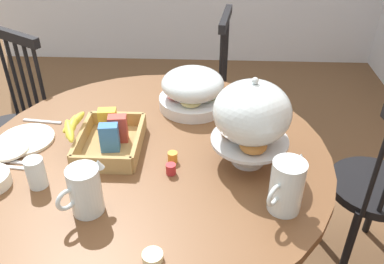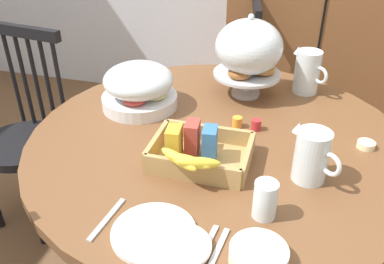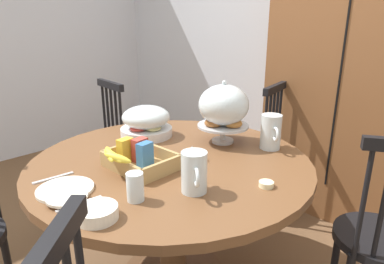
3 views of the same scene
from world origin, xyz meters
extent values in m
cylinder|color=brown|center=(0.14, 0.05, 0.72)|extent=(1.35, 1.35, 0.04)
cylinder|color=brown|center=(0.14, 0.05, 0.39)|extent=(0.14, 0.14, 0.63)
cylinder|color=black|center=(-0.03, 1.01, 0.45)|extent=(0.40, 0.40, 0.04)
cylinder|color=black|center=(-0.20, 1.12, 0.23)|extent=(0.04, 0.04, 0.45)
cylinder|color=black|center=(-0.15, 0.84, 0.23)|extent=(0.04, 0.04, 0.45)
cylinder|color=black|center=(0.08, 1.17, 0.23)|extent=(0.04, 0.04, 0.45)
cylinder|color=black|center=(0.13, 0.89, 0.23)|extent=(0.04, 0.04, 0.45)
cylinder|color=black|center=(0.10, 1.17, 0.69)|extent=(0.02, 0.02, 0.48)
cylinder|color=black|center=(0.11, 1.10, 0.69)|extent=(0.02, 0.02, 0.48)
cylinder|color=black|center=(0.12, 1.04, 0.69)|extent=(0.02, 0.02, 0.48)
cylinder|color=black|center=(0.14, 0.97, 0.69)|extent=(0.02, 0.02, 0.48)
cylinder|color=black|center=(0.15, 0.90, 0.69)|extent=(0.02, 0.02, 0.48)
cube|color=black|center=(0.12, 1.04, 0.95)|extent=(0.10, 0.36, 0.05)
cylinder|color=black|center=(-0.82, 0.18, 0.45)|extent=(0.40, 0.40, 0.04)
cylinder|color=black|center=(-0.70, 0.02, 0.23)|extent=(0.04, 0.04, 0.45)
cylinder|color=black|center=(-0.94, 0.33, 0.23)|extent=(0.04, 0.04, 0.45)
cylinder|color=black|center=(-0.67, 0.30, 0.23)|extent=(0.04, 0.04, 0.45)
cylinder|color=black|center=(-0.94, 0.35, 0.69)|extent=(0.02, 0.02, 0.48)
cylinder|color=black|center=(-0.87, 0.34, 0.69)|extent=(0.02, 0.02, 0.48)
cylinder|color=black|center=(-0.80, 0.33, 0.69)|extent=(0.02, 0.02, 0.48)
cylinder|color=black|center=(-0.73, 0.33, 0.69)|extent=(0.02, 0.02, 0.48)
cylinder|color=black|center=(-0.66, 0.32, 0.69)|extent=(0.02, 0.02, 0.48)
cube|color=black|center=(-0.80, 0.33, 0.95)|extent=(0.36, 0.08, 0.05)
cylinder|color=black|center=(0.81, 0.58, 0.23)|extent=(0.04, 0.04, 0.45)
cylinder|color=silver|center=(0.18, 0.40, 0.75)|extent=(0.12, 0.12, 0.02)
cylinder|color=silver|center=(0.18, 0.40, 0.79)|extent=(0.03, 0.03, 0.09)
cylinder|color=silver|center=(0.18, 0.40, 0.84)|extent=(0.28, 0.28, 0.01)
torus|color=#B27033|center=(0.24, 0.41, 0.86)|extent=(0.10, 0.10, 0.03)
torus|color=#D19347|center=(0.16, 0.44, 0.86)|extent=(0.10, 0.10, 0.03)
torus|color=#935628|center=(0.16, 0.35, 0.86)|extent=(0.10, 0.10, 0.03)
ellipsoid|color=silver|center=(0.18, 0.40, 0.95)|extent=(0.27, 0.27, 0.22)
sphere|color=silver|center=(0.18, 0.40, 1.07)|extent=(0.02, 0.02, 0.02)
cylinder|color=silver|center=(-0.21, 0.18, 0.77)|extent=(0.30, 0.30, 0.05)
ellipsoid|color=beige|center=(-0.14, 0.18, 0.80)|extent=(0.09, 0.09, 0.03)
ellipsoid|color=#8CBF59|center=(-0.21, 0.25, 0.80)|extent=(0.09, 0.09, 0.03)
ellipsoid|color=#6B2D4C|center=(-0.28, 0.19, 0.80)|extent=(0.09, 0.09, 0.03)
ellipsoid|color=#CC3D33|center=(-0.20, 0.12, 0.80)|extent=(0.09, 0.09, 0.03)
ellipsoid|color=silver|center=(-0.21, 0.18, 0.85)|extent=(0.28, 0.28, 0.13)
cylinder|color=silver|center=(0.42, 0.50, 0.83)|extent=(0.11, 0.11, 0.18)
cylinder|color=orange|center=(0.42, 0.50, 0.80)|extent=(0.09, 0.09, 0.12)
cone|color=silver|center=(0.37, 0.54, 0.91)|extent=(0.05, 0.05, 0.03)
torus|color=silver|center=(0.47, 0.46, 0.84)|extent=(0.07, 0.06, 0.07)
cylinder|color=silver|center=(0.46, -0.12, 0.82)|extent=(0.10, 0.10, 0.16)
cylinder|color=white|center=(0.46, -0.12, 0.80)|extent=(0.09, 0.09, 0.11)
cone|color=silver|center=(0.41, -0.08, 0.89)|extent=(0.05, 0.05, 0.03)
torus|color=silver|center=(0.51, -0.16, 0.83)|extent=(0.07, 0.06, 0.07)
cube|color=tan|center=(0.12, -0.12, 0.75)|extent=(0.30, 0.22, 0.01)
cube|color=tan|center=(0.12, -0.23, 0.78)|extent=(0.30, 0.02, 0.07)
cube|color=tan|center=(0.12, -0.01, 0.78)|extent=(0.30, 0.02, 0.07)
cube|color=tan|center=(-0.03, -0.12, 0.78)|extent=(0.02, 0.22, 0.07)
cube|color=tan|center=(0.27, -0.12, 0.78)|extent=(0.02, 0.22, 0.07)
cube|color=gold|center=(0.04, -0.14, 0.81)|extent=(0.05, 0.07, 0.11)
cube|color=#B23D33|center=(0.08, -0.09, 0.81)|extent=(0.05, 0.07, 0.11)
cube|color=#336BAD|center=(0.15, -0.11, 0.81)|extent=(0.05, 0.07, 0.11)
ellipsoid|color=yellow|center=(0.09, -0.26, 0.84)|extent=(0.14, 0.08, 0.05)
ellipsoid|color=yellow|center=(0.12, -0.26, 0.84)|extent=(0.13, 0.03, 0.05)
ellipsoid|color=yellow|center=(0.15, -0.26, 0.84)|extent=(0.14, 0.08, 0.05)
cylinder|color=white|center=(0.09, -0.47, 0.75)|extent=(0.22, 0.22, 0.01)
cylinder|color=white|center=(0.17, -0.50, 0.76)|extent=(0.15, 0.15, 0.01)
cylinder|color=white|center=(0.36, -0.49, 0.76)|extent=(0.14, 0.14, 0.04)
cylinder|color=silver|center=(0.35, -0.32, 0.80)|extent=(0.06, 0.06, 0.11)
cylinder|color=beige|center=(0.64, 0.11, 0.75)|extent=(0.06, 0.06, 0.02)
cylinder|color=#B7282D|center=(0.26, 0.13, 0.76)|extent=(0.04, 0.04, 0.04)
cylinder|color=orange|center=(0.19, 0.13, 0.76)|extent=(0.04, 0.04, 0.04)
cube|color=silver|center=(0.23, -0.48, 0.74)|extent=(0.03, 0.17, 0.01)
cube|color=silver|center=(0.26, -0.49, 0.74)|extent=(0.03, 0.17, 0.01)
cube|color=silver|center=(-0.05, -0.45, 0.74)|extent=(0.03, 0.17, 0.01)
camera|label=1|loc=(1.40, 0.26, 1.68)|focal=38.53mm
camera|label=2|loc=(0.39, -1.17, 1.51)|focal=38.33mm
camera|label=3|loc=(1.26, -0.97, 1.37)|focal=31.16mm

